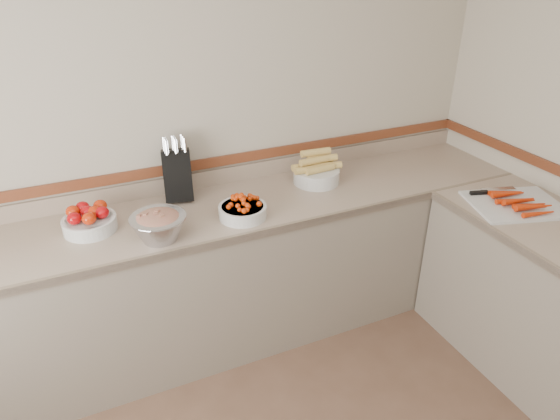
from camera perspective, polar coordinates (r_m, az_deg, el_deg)
name	(u,v)px	position (r m, az deg, el deg)	size (l,w,h in m)	color
back_wall	(177,126)	(2.92, -11.75, 9.36)	(4.00, 4.00, 0.00)	#B5A995
counter_back	(204,279)	(3.02, -8.70, -7.78)	(4.00, 0.65, 1.08)	gray
knife_block	(177,174)	(2.91, -11.65, 4.10)	(0.19, 0.22, 0.38)	black
tomato_bowl	(89,220)	(2.74, -20.97, -1.09)	(0.27, 0.27, 0.13)	silver
cherry_tomato_bowl	(242,209)	(2.70, -4.32, 0.10)	(0.26, 0.26, 0.14)	silver
corn_bowl	(316,172)	(3.09, 4.18, 4.35)	(0.32, 0.29, 0.21)	silver
rhubarb_bowl	(159,225)	(2.54, -13.69, -1.68)	(0.28, 0.28, 0.16)	#B2B2BA
cutting_board	(517,203)	(3.12, 25.45, 0.72)	(0.59, 0.52, 0.07)	silver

